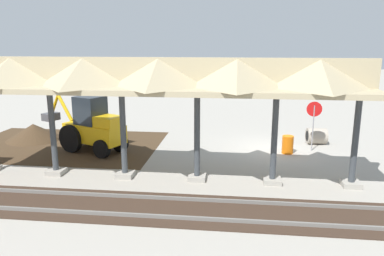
# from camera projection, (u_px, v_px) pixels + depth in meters

# --- Properties ---
(ground_plane) EXTENTS (120.00, 120.00, 0.00)m
(ground_plane) POSITION_uv_depth(u_px,v_px,m) (270.00, 149.00, 19.62)
(ground_plane) COLOR #9E998E
(dirt_work_zone) EXTENTS (10.34, 7.00, 0.01)m
(dirt_work_zone) POSITION_uv_depth(u_px,v_px,m) (63.00, 145.00, 20.29)
(dirt_work_zone) COLOR #42301E
(dirt_work_zone) RESTS_ON ground
(platform_canopy) EXTENTS (16.21, 3.20, 4.90)m
(platform_canopy) POSITION_uv_depth(u_px,v_px,m) (159.00, 77.00, 14.42)
(platform_canopy) COLOR #9E998E
(platform_canopy) RESTS_ON ground
(rail_tracks) EXTENTS (60.00, 2.58, 0.15)m
(rail_tracks) POSITION_uv_depth(u_px,v_px,m) (291.00, 215.00, 12.06)
(rail_tracks) COLOR slate
(rail_tracks) RESTS_ON ground
(stop_sign) EXTENTS (0.76, 0.09, 2.55)m
(stop_sign) POSITION_uv_depth(u_px,v_px,m) (314.00, 115.00, 18.84)
(stop_sign) COLOR gray
(stop_sign) RESTS_ON ground
(backhoe) EXTENTS (5.13, 3.18, 2.82)m
(backhoe) POSITION_uv_depth(u_px,v_px,m) (92.00, 127.00, 18.93)
(backhoe) COLOR #EAB214
(backhoe) RESTS_ON ground
(dirt_mound) EXTENTS (6.14, 6.14, 1.83)m
(dirt_mound) POSITION_uv_depth(u_px,v_px,m) (34.00, 139.00, 21.43)
(dirt_mound) COLOR #42301E
(dirt_mound) RESTS_ON ground
(concrete_pipe) EXTENTS (1.09, 0.95, 0.87)m
(concrete_pipe) POSITION_uv_depth(u_px,v_px,m) (316.00, 136.00, 20.45)
(concrete_pipe) COLOR #9E9384
(concrete_pipe) RESTS_ON ground
(traffic_barrel) EXTENTS (0.56, 0.56, 0.90)m
(traffic_barrel) POSITION_uv_depth(u_px,v_px,m) (288.00, 145.00, 18.70)
(traffic_barrel) COLOR orange
(traffic_barrel) RESTS_ON ground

